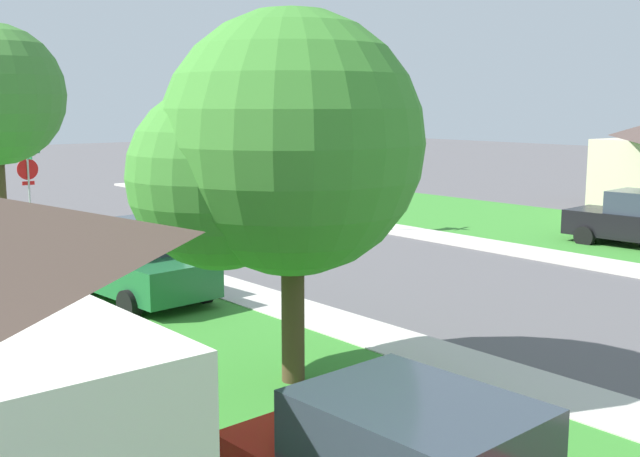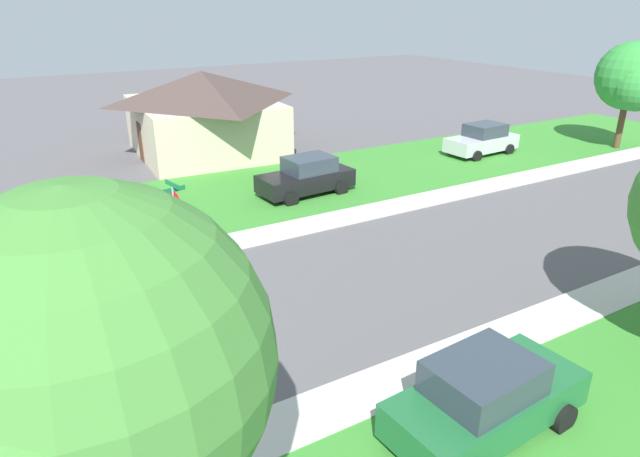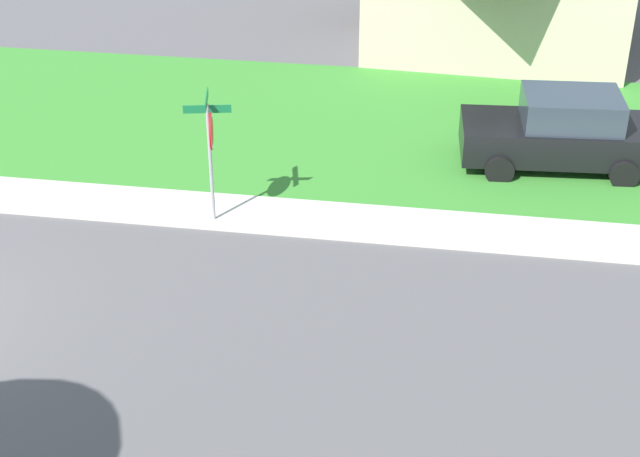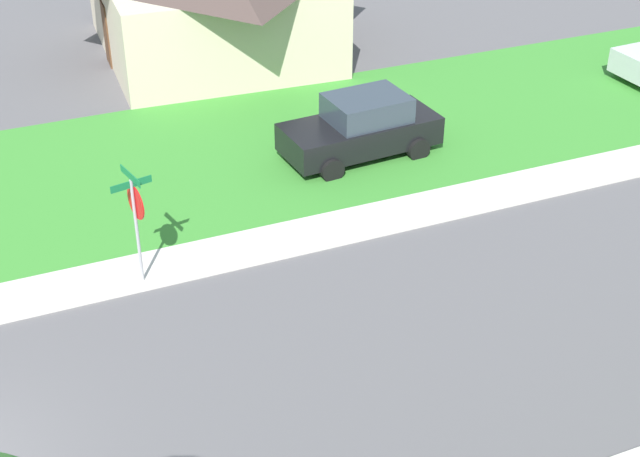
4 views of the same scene
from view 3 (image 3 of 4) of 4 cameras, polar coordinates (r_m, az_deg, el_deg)
sidewalk_west at (r=19.48m, az=15.08°, el=-0.64°), size 1.40×56.00×0.10m
lawn_west at (r=23.64m, az=14.26°, el=5.10°), size 8.00×56.00×0.08m
stop_sign_far_corner at (r=18.73m, az=-6.53°, el=5.35°), size 0.90×0.90×2.77m
car_black_kerbside_mid at (r=22.02m, az=14.18°, el=5.61°), size 2.27×4.42×1.76m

